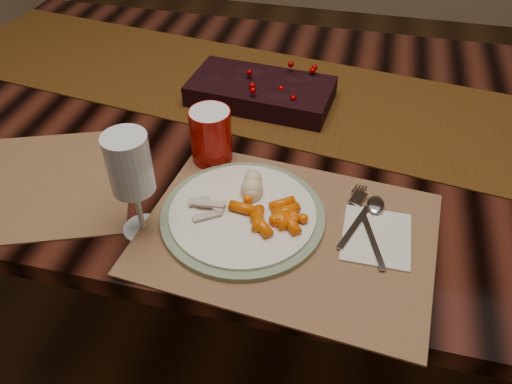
% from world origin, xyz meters
% --- Properties ---
extents(floor, '(5.00, 5.00, 0.00)m').
position_xyz_m(floor, '(0.00, 0.00, 0.00)').
color(floor, black).
rests_on(floor, ground).
extents(dining_table, '(1.80, 1.00, 0.75)m').
position_xyz_m(dining_table, '(0.00, 0.00, 0.38)').
color(dining_table, black).
rests_on(dining_table, floor).
extents(table_runner, '(1.89, 0.63, 0.00)m').
position_xyz_m(table_runner, '(-0.00, 0.09, 0.75)').
color(table_runner, black).
rests_on(table_runner, dining_table).
extents(centerpiece, '(0.33, 0.19, 0.06)m').
position_xyz_m(centerpiece, '(-0.09, 0.06, 0.78)').
color(centerpiece, black).
rests_on(centerpiece, table_runner).
extents(placemat_main, '(0.51, 0.39, 0.00)m').
position_xyz_m(placemat_main, '(0.05, -0.33, 0.75)').
color(placemat_main, brown).
rests_on(placemat_main, dining_table).
extents(placemat_second, '(0.50, 0.44, 0.00)m').
position_xyz_m(placemat_second, '(-0.46, -0.33, 0.75)').
color(placemat_second, brown).
rests_on(placemat_second, dining_table).
extents(dinner_plate, '(0.31, 0.31, 0.02)m').
position_xyz_m(dinner_plate, '(-0.03, -0.32, 0.76)').
color(dinner_plate, white).
rests_on(dinner_plate, placemat_main).
extents(baby_carrots, '(0.14, 0.12, 0.02)m').
position_xyz_m(baby_carrots, '(0.01, -0.33, 0.78)').
color(baby_carrots, '#DE5503').
rests_on(baby_carrots, dinner_plate).
extents(mashed_potatoes, '(0.09, 0.08, 0.04)m').
position_xyz_m(mashed_potatoes, '(-0.03, -0.26, 0.79)').
color(mashed_potatoes, tan).
rests_on(mashed_potatoes, dinner_plate).
extents(turkey_shreds, '(0.08, 0.07, 0.02)m').
position_xyz_m(turkey_shreds, '(-0.09, -0.33, 0.78)').
color(turkey_shreds, '#B99C90').
rests_on(turkey_shreds, dinner_plate).
extents(napkin, '(0.11, 0.13, 0.00)m').
position_xyz_m(napkin, '(0.19, -0.31, 0.76)').
color(napkin, silver).
rests_on(napkin, placemat_main).
extents(fork, '(0.07, 0.15, 0.00)m').
position_xyz_m(fork, '(0.16, -0.29, 0.76)').
color(fork, silver).
rests_on(fork, napkin).
extents(spoon, '(0.08, 0.16, 0.00)m').
position_xyz_m(spoon, '(0.19, -0.30, 0.76)').
color(spoon, silver).
rests_on(spoon, napkin).
extents(red_cup, '(0.09, 0.09, 0.11)m').
position_xyz_m(red_cup, '(-0.13, -0.17, 0.81)').
color(red_cup, '#8E0803').
rests_on(red_cup, placemat_main).
extents(wine_glass, '(0.08, 0.08, 0.19)m').
position_xyz_m(wine_glass, '(-0.19, -0.38, 0.85)').
color(wine_glass, silver).
rests_on(wine_glass, dining_table).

